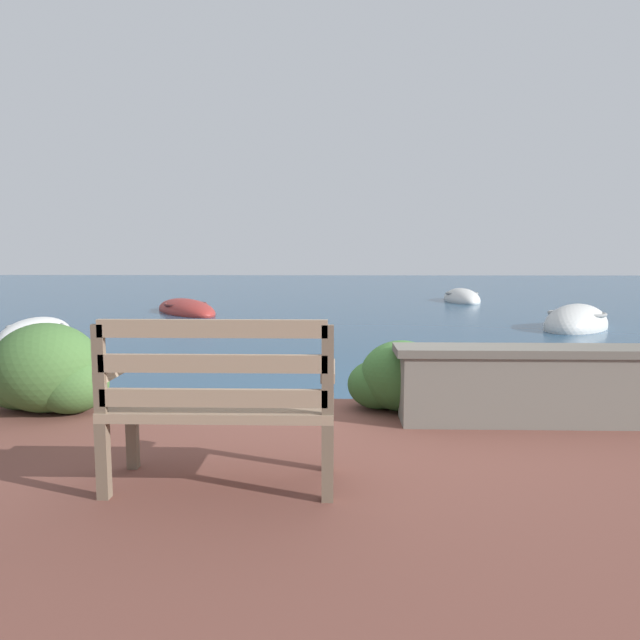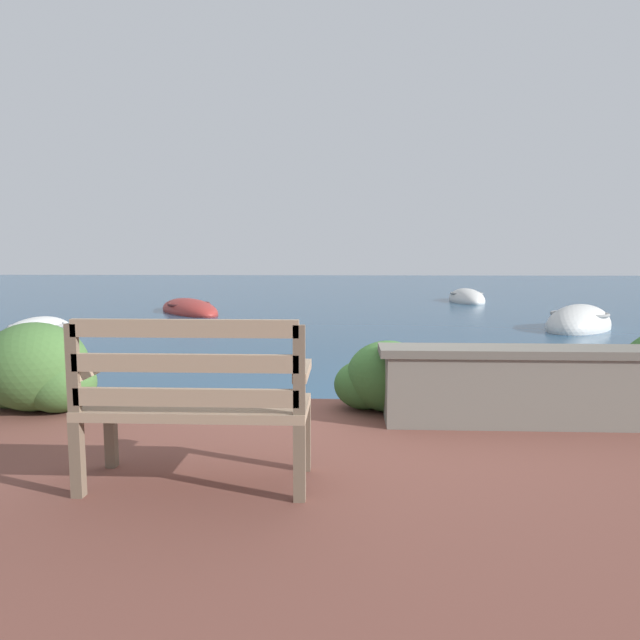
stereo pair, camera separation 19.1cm
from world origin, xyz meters
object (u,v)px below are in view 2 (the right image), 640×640
rowboat_mid (579,325)px  rowboat_nearest (38,336)px  rowboat_far (189,310)px  park_bench (194,399)px  rowboat_outer (466,299)px

rowboat_mid → rowboat_nearest: bearing=137.6°
rowboat_far → rowboat_mid: bearing=37.6°
rowboat_nearest → rowboat_far: 5.22m
rowboat_far → park_bench: bearing=-17.2°
park_bench → rowboat_far: size_ratio=0.37×
rowboat_nearest → rowboat_outer: size_ratio=0.82×
rowboat_nearest → park_bench: bearing=29.2°
park_bench → rowboat_nearest: 8.19m
rowboat_nearest → rowboat_far: rowboat_nearest is taller
rowboat_nearest → rowboat_mid: (10.10, 1.92, 0.01)m
rowboat_far → rowboat_outer: bearing=83.7°
rowboat_nearest → rowboat_outer: bearing=129.0°
rowboat_nearest → rowboat_far: (1.30, 5.05, -0.01)m
rowboat_mid → park_bench: bearing=-175.6°
rowboat_mid → rowboat_outer: size_ratio=0.89×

